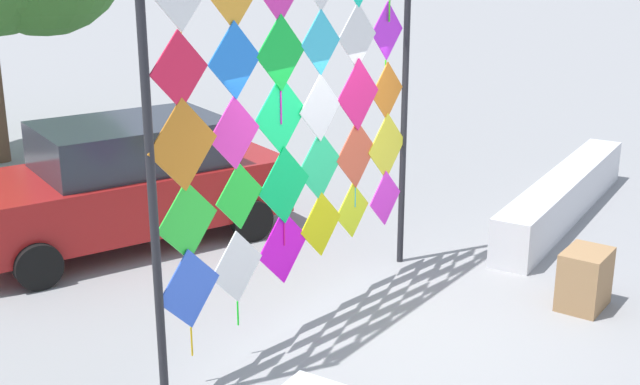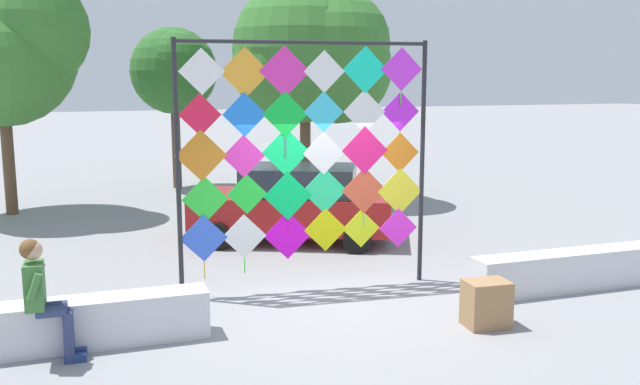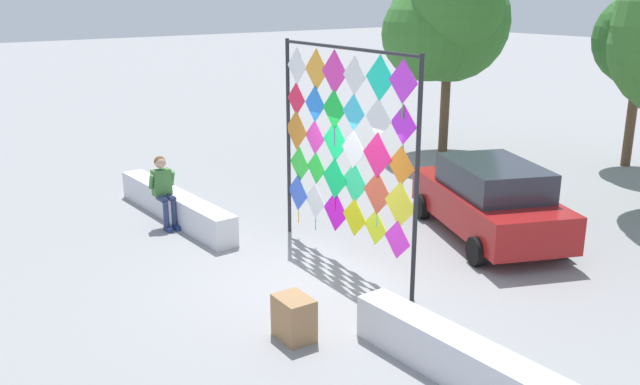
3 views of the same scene
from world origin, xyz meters
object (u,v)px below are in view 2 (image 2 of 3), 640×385
at_px(seated_vendor, 43,291).
at_px(tree_palm_like, 313,55).
at_px(tree_broadleaf, 175,69).
at_px(tree_far_right, 8,50).
at_px(cardboard_box_large, 486,304).
at_px(parked_car, 294,203).
at_px(kite_display_rack, 305,148).

height_order(seated_vendor, tree_palm_like, tree_palm_like).
bearing_deg(tree_broadleaf, seated_vendor, -104.01).
xyz_separation_m(seated_vendor, tree_far_right, (-1.02, 9.08, 2.95)).
relative_size(tree_broadleaf, tree_palm_like, 0.80).
bearing_deg(cardboard_box_large, parked_car, 100.72).
distance_m(kite_display_rack, tree_broadleaf, 10.37).
bearing_deg(tree_far_right, cardboard_box_large, -56.89).
relative_size(parked_car, tree_far_right, 0.75).
relative_size(seated_vendor, tree_palm_like, 0.25).
height_order(seated_vendor, parked_car, parked_car).
xyz_separation_m(seated_vendor, cardboard_box_large, (5.29, -0.60, -0.53)).
bearing_deg(seated_vendor, cardboard_box_large, -6.48).
distance_m(kite_display_rack, seated_vendor, 4.14).
xyz_separation_m(parked_car, tree_far_right, (-5.32, 4.43, 3.03)).
xyz_separation_m(kite_display_rack, parked_car, (0.73, 2.99, -1.39)).
xyz_separation_m(tree_broadleaf, tree_far_right, (-4.00, -2.86, 0.38)).
bearing_deg(kite_display_rack, tree_broadleaf, 93.26).
relative_size(kite_display_rack, seated_vendor, 2.62).
bearing_deg(kite_display_rack, seated_vendor, -155.02).
distance_m(tree_broadleaf, tree_palm_like, 4.40).
bearing_deg(tree_palm_like, cardboard_box_large, -94.53).
bearing_deg(tree_far_right, tree_palm_like, -2.32).
bearing_deg(cardboard_box_large, tree_far_right, 123.11).
bearing_deg(cardboard_box_large, tree_broadleaf, 100.45).
height_order(tree_broadleaf, tree_palm_like, tree_palm_like).
relative_size(kite_display_rack, tree_far_right, 0.68).
height_order(tree_far_right, tree_palm_like, tree_palm_like).
relative_size(parked_car, tree_broadleaf, 0.91).
xyz_separation_m(parked_car, tree_palm_like, (1.74, 4.14, 2.96)).
bearing_deg(seated_vendor, tree_far_right, 96.42).
xyz_separation_m(seated_vendor, tree_palm_like, (6.03, 8.79, 2.88)).
xyz_separation_m(kite_display_rack, tree_broadleaf, (-0.58, 10.28, 1.26)).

